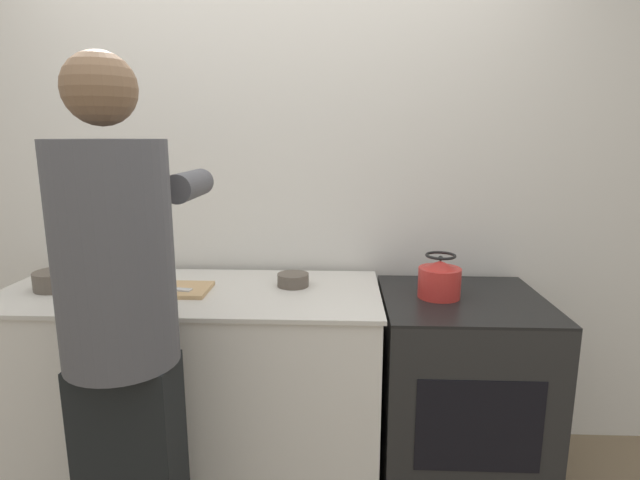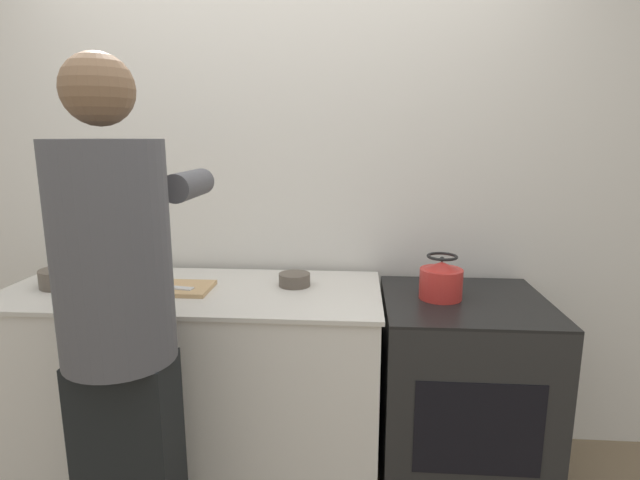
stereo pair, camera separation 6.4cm
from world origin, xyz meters
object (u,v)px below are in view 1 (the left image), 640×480
cutting_board (177,290)px  canister_jar (99,262)px  oven (458,392)px  person (122,322)px  knife (169,289)px  kettle (439,279)px  bowl_prep (57,280)px

cutting_board → canister_jar: size_ratio=1.71×
oven → person: bearing=-154.5°
knife → person: bearing=-75.6°
knife → kettle: (1.16, 0.06, 0.04)m
bowl_prep → canister_jar: canister_jar is taller
person → cutting_board: 0.56m
bowl_prep → canister_jar: 0.20m
cutting_board → oven: bearing=1.3°
oven → kettle: (-0.11, 0.01, 0.52)m
oven → knife: 1.36m
cutting_board → kettle: bearing=1.8°
person → knife: (-0.03, 0.53, -0.06)m
cutting_board → canister_jar: (-0.42, 0.17, 0.07)m
person → bowl_prep: bearing=133.5°
knife → cutting_board: bearing=58.3°
cutting_board → knife: bearing=-132.4°
knife → kettle: size_ratio=1.03×
person → oven: bearing=25.5°
oven → person: size_ratio=0.49×
canister_jar → knife: bearing=-26.6°
cutting_board → bowl_prep: bowl_prep is taller
person → knife: size_ratio=9.18×
oven → person: 1.47m
person → knife: person is taller
cutting_board → canister_jar: bearing=157.8°
knife → bowl_prep: bearing=-174.2°
kettle → bowl_prep: 1.67m
kettle → bowl_prep: bearing=-179.4°
kettle → bowl_prep: (-1.67, -0.02, -0.02)m
cutting_board → knife: 0.04m
canister_jar → oven: bearing=-4.9°
knife → bowl_prep: 0.52m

